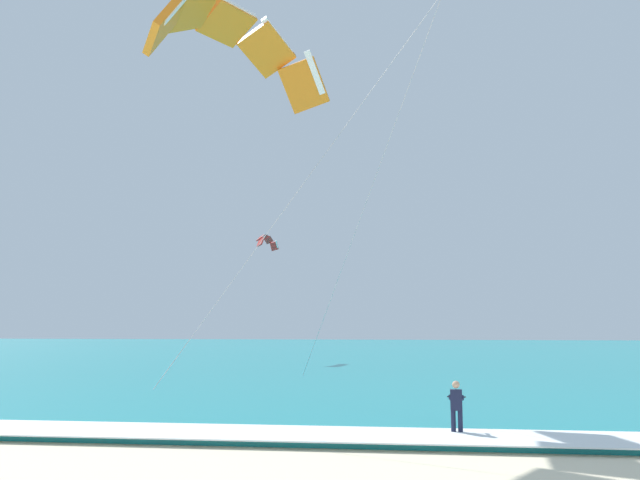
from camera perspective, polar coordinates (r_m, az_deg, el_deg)
The scene contains 6 objects.
sea at distance 78.25m, azimuth 11.31°, elevation -9.68°, with size 200.00×120.00×0.20m, color teal.
surf_foam at distance 20.07m, azimuth 24.52°, elevation -15.70°, with size 200.00×2.71×0.04m, color white.
surfboard at distance 20.05m, azimuth 11.99°, elevation -16.77°, with size 0.58×1.44×0.09m.
kitesurfer at distance 19.93m, azimuth 11.92°, elevation -14.17°, with size 0.55×0.55×1.69m.
kite_primary at distance 27.95m, azimuth -7.43°, elevation 17.10°, with size 10.59×8.61×15.19m.
kite_distant at distance 58.96m, azimuth -4.79°, elevation -0.03°, with size 1.56×3.77×1.38m.
Camera 1 is at (-5.78, -3.70, 3.33)m, focal length 36.38 mm.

